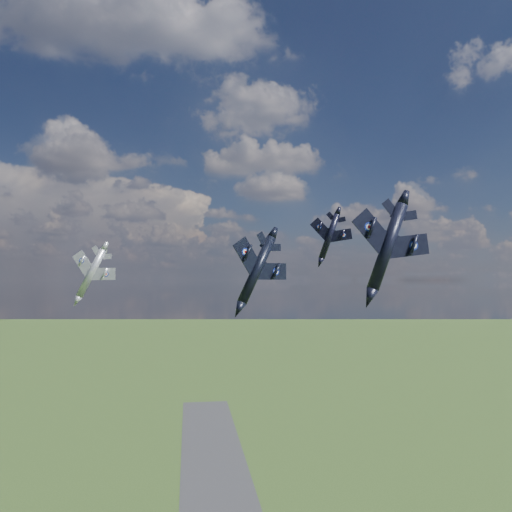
{
  "coord_description": "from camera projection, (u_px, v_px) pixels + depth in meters",
  "views": [
    {
      "loc": [
        -11.48,
        -76.07,
        78.19
      ],
      "look_at": [
        0.55,
        12.09,
        82.53
      ],
      "focal_mm": 35.0,
      "sensor_mm": 36.0,
      "label": 1
    }
  ],
  "objects": [
    {
      "name": "jet_high_navy",
      "position": [
        329.0,
        236.0,
        110.15
      ],
      "size": [
        15.29,
        17.22,
        6.26
      ],
      "primitive_type": null,
      "rotation": [
        0.0,
        0.35,
        -0.4
      ],
      "color": "black"
    },
    {
      "name": "jet_left_silver",
      "position": [
        91.0,
        273.0,
        101.11
      ],
      "size": [
        13.75,
        16.72,
        7.56
      ],
      "primitive_type": null,
      "rotation": [
        0.0,
        0.48,
        -0.22
      ],
      "color": "#A5A8B0"
    },
    {
      "name": "jet_lead_navy",
      "position": [
        257.0,
        270.0,
        80.44
      ],
      "size": [
        17.55,
        19.87,
        8.55
      ],
      "primitive_type": null,
      "rotation": [
        0.0,
        0.49,
        0.41
      ],
      "color": "black"
    },
    {
      "name": "jet_right_navy",
      "position": [
        388.0,
        246.0,
        64.63
      ],
      "size": [
        12.66,
        16.72,
        7.36
      ],
      "primitive_type": null,
      "rotation": [
        0.0,
        0.37,
        0.03
      ],
      "color": "black"
    }
  ]
}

